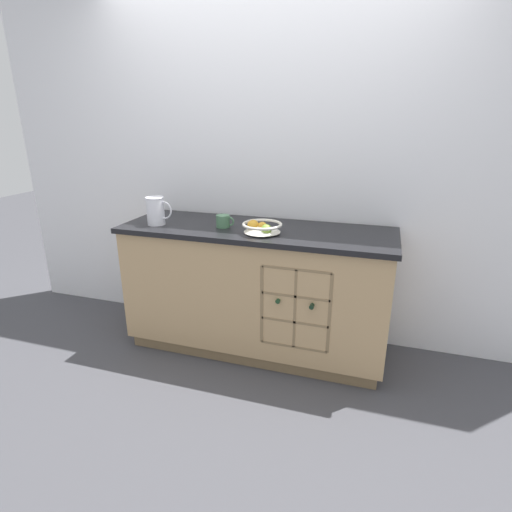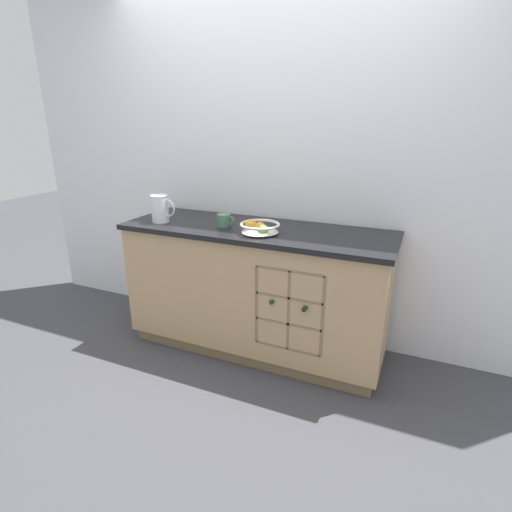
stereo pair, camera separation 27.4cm
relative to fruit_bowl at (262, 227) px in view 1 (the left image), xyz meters
The scene contains 6 objects.
ground_plane 0.96m from the fruit_bowl, 122.24° to the left, with size 14.00×14.00×0.00m, color #424247.
back_wall 0.58m from the fruit_bowl, 98.86° to the left, with size 4.40×0.06×2.55m, color white.
kitchen_island 0.51m from the fruit_bowl, 121.46° to the left, with size 1.84×0.64×0.91m.
fruit_bowl is the anchor object (origin of this frame).
white_pitcher 0.76m from the fruit_bowl, behind, with size 0.19×0.13×0.19m.
ceramic_mug 0.30m from the fruit_bowl, 166.77° to the left, with size 0.13×0.09×0.08m.
Camera 1 is at (0.78, -2.47, 1.61)m, focal length 28.00 mm.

